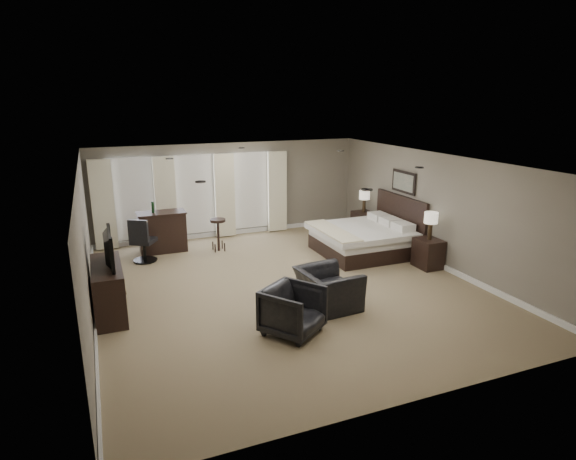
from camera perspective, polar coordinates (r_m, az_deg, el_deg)
name	(u,v)px	position (r m, az deg, el deg)	size (l,w,h in m)	color
room	(286,226)	(9.67, -0.21, 0.43)	(7.60, 8.60, 2.64)	#817052
window_bay	(195,197)	(13.27, -10.91, 3.89)	(5.25, 0.20, 2.30)	silver
bed	(363,227)	(12.08, 8.86, 0.40)	(2.20, 2.10, 1.40)	silver
nightstand_near	(428,253)	(11.54, 16.28, -2.68)	(0.50, 0.62, 0.67)	black
nightstand_far	(363,224)	(13.82, 8.91, 0.76)	(0.50, 0.62, 0.67)	black
lamp_near	(430,226)	(11.36, 16.53, 0.46)	(0.31, 0.31, 0.64)	beige
lamp_far	(364,201)	(13.67, 9.02, 3.36)	(0.30, 0.30, 0.61)	beige
wall_art	(403,182)	(12.46, 13.51, 5.56)	(0.04, 0.96, 0.56)	slate
dresser	(108,290)	(9.30, -20.51, -6.65)	(0.52, 1.60, 0.93)	black
tv	(105,262)	(9.12, -20.83, -3.51)	(1.10, 0.63, 0.14)	black
armchair_near	(328,282)	(9.02, 4.78, -6.21)	(1.11, 0.72, 0.97)	black
armchair_far	(293,308)	(8.05, 0.59, -9.26)	(0.87, 0.81, 0.89)	black
bar_counter	(162,232)	(12.58, -14.66, -0.18)	(1.19, 0.62, 1.04)	black
bar_stool_left	(154,237)	(12.67, -15.56, -0.83)	(0.35, 0.35, 0.74)	black
bar_stool_right	(218,235)	(12.38, -8.26, -0.58)	(0.39, 0.39, 0.83)	black
desk_chair	(144,240)	(11.91, -16.75, -1.10)	(0.55, 0.55, 1.09)	black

